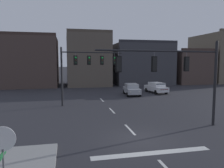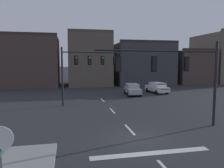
# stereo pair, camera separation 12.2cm
# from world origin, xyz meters

# --- Properties ---
(ground_plane) EXTENTS (400.00, 400.00, 0.00)m
(ground_plane) POSITION_xyz_m (0.00, 0.00, 0.00)
(ground_plane) COLOR #2B2B30
(stop_bar_paint) EXTENTS (6.40, 0.50, 0.01)m
(stop_bar_paint) POSITION_xyz_m (0.00, -2.00, 0.00)
(stop_bar_paint) COLOR silver
(stop_bar_paint) RESTS_ON ground
(lane_centreline) EXTENTS (0.16, 26.40, 0.01)m
(lane_centreline) POSITION_xyz_m (0.00, 2.00, 0.00)
(lane_centreline) COLOR silver
(lane_centreline) RESTS_ON ground
(signal_mast_near_side) EXTENTS (8.99, 0.83, 6.21)m
(signal_mast_near_side) POSITION_xyz_m (3.32, 1.52, 4.18)
(signal_mast_near_side) COLOR black
(signal_mast_near_side) RESTS_ON ground
(signal_mast_far_side) EXTENTS (6.88, 1.10, 6.27)m
(signal_mast_far_side) POSITION_xyz_m (-2.29, 11.66, 4.40)
(signal_mast_far_side) COLOR black
(signal_mast_far_side) RESTS_ON ground
(stop_sign) EXTENTS (0.76, 0.64, 2.83)m
(stop_sign) POSITION_xyz_m (-6.12, -5.45, 2.14)
(stop_sign) COLOR #56565B
(stop_sign) RESTS_ON ground
(car_lot_nearside) EXTENTS (2.31, 4.60, 1.61)m
(car_lot_nearside) POSITION_xyz_m (9.02, 18.26, 0.86)
(car_lot_nearside) COLOR silver
(car_lot_nearside) RESTS_ON ground
(car_lot_middle) EXTENTS (2.28, 4.59, 1.61)m
(car_lot_middle) POSITION_xyz_m (4.78, 17.09, 0.86)
(car_lot_middle) COLOR #9EA0A5
(car_lot_middle) RESTS_ON ground
(building_row) EXTENTS (57.16, 13.96, 11.48)m
(building_row) POSITION_xyz_m (12.60, 33.05, 4.67)
(building_row) COLOR #473833
(building_row) RESTS_ON ground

